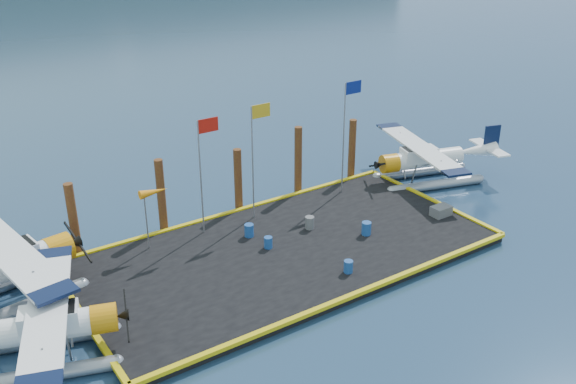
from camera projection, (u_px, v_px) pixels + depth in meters
name	position (u px, v px, depth m)	size (l,w,h in m)	color
ground	(286.00, 256.00, 31.49)	(4000.00, 4000.00, 0.00)	navy
dock	(286.00, 252.00, 31.41)	(20.00, 10.00, 0.40)	black
dock_bumpers	(286.00, 247.00, 31.29)	(20.25, 10.25, 0.18)	gold
seaplane_a	(41.00, 332.00, 23.62)	(8.49, 9.06, 3.25)	gray
seaplane_d	(424.00, 162.00, 39.04)	(8.57, 9.20, 3.28)	gray
drum_0	(268.00, 242.00, 31.30)	(0.41, 0.41, 0.58)	navy
drum_1	(366.00, 228.00, 32.55)	(0.48, 0.48, 0.68)	navy
drum_2	(310.00, 223.00, 33.15)	(0.47, 0.47, 0.67)	#555459
drum_3	(348.00, 267.00, 29.23)	(0.42, 0.42, 0.59)	navy
drum_5	(249.00, 230.00, 32.37)	(0.47, 0.47, 0.66)	navy
crate	(441.00, 211.00, 34.56)	(1.07, 0.71, 0.54)	#555459
flagpole_red	(203.00, 159.00, 31.37)	(1.14, 0.08, 6.00)	gray
flagpole_yellow	(256.00, 145.00, 32.85)	(1.14, 0.08, 6.20)	gray
flagpole_blue	(347.00, 121.00, 35.84)	(1.14, 0.08, 6.50)	gray
windsock	(153.00, 193.00, 30.46)	(1.40, 0.44, 3.12)	gray
piling_0	(74.00, 222.00, 30.40)	(0.44, 0.44, 4.00)	#4D2316
piling_1	(161.00, 198.00, 32.66)	(0.44, 0.44, 4.20)	#4D2316
piling_2	(238.00, 182.00, 35.03)	(0.44, 0.44, 3.80)	#4D2316
piling_3	(298.00, 162.00, 36.97)	(0.44, 0.44, 4.30)	#4D2316
piling_4	(352.00, 151.00, 39.07)	(0.44, 0.44, 4.00)	#4D2316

